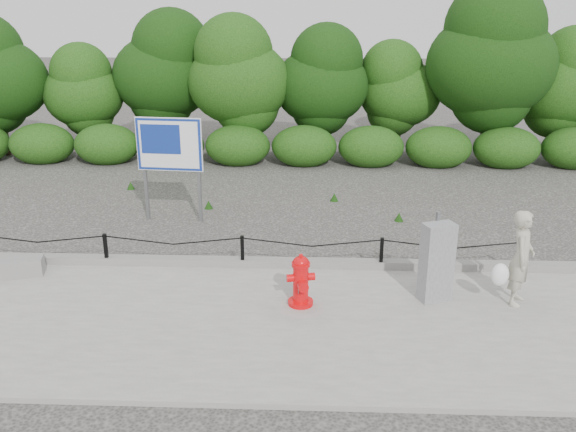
% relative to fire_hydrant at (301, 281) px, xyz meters
% --- Properties ---
extents(ground, '(90.00, 90.00, 0.00)m').
position_rel_fire_hydrant_xyz_m(ground, '(-1.08, 1.43, -0.49)').
color(ground, '#2D2B28').
rests_on(ground, ground).
extents(sidewalk, '(14.00, 4.00, 0.08)m').
position_rel_fire_hydrant_xyz_m(sidewalk, '(-1.08, -0.57, -0.45)').
color(sidewalk, gray).
rests_on(sidewalk, ground).
extents(curb, '(14.00, 0.22, 0.14)m').
position_rel_fire_hydrant_xyz_m(curb, '(-1.08, 1.48, -0.34)').
color(curb, slate).
rests_on(curb, sidewalk).
extents(chain_barrier, '(10.06, 0.06, 0.60)m').
position_rel_fire_hydrant_xyz_m(chain_barrier, '(-1.08, 1.43, -0.03)').
color(chain_barrier, black).
rests_on(chain_barrier, sidewalk).
extents(treeline, '(20.32, 3.87, 5.20)m').
position_rel_fire_hydrant_xyz_m(treeline, '(-0.34, 10.31, 2.10)').
color(treeline, black).
rests_on(treeline, ground).
extents(fire_hydrant, '(0.48, 0.50, 0.86)m').
position_rel_fire_hydrant_xyz_m(fire_hydrant, '(0.00, 0.00, 0.00)').
color(fire_hydrant, red).
rests_on(fire_hydrant, sidewalk).
extents(pedestrian, '(0.77, 0.66, 1.55)m').
position_rel_fire_hydrant_xyz_m(pedestrian, '(3.42, 0.20, 0.35)').
color(pedestrian, '#AEAA95').
rests_on(pedestrian, sidewalk).
extents(concrete_block, '(1.04, 0.56, 0.32)m').
position_rel_fire_hydrant_xyz_m(concrete_block, '(-5.06, 0.90, -0.25)').
color(concrete_block, gray).
rests_on(concrete_block, sidewalk).
extents(utility_cabinet, '(0.56, 0.45, 1.44)m').
position_rel_fire_hydrant_xyz_m(utility_cabinet, '(2.15, 0.27, 0.24)').
color(utility_cabinet, '#97989A').
rests_on(utility_cabinet, sidewalk).
extents(advertising_sign, '(1.45, 0.23, 2.32)m').
position_rel_fire_hydrant_xyz_m(advertising_sign, '(-2.93, 4.07, 1.15)').
color(advertising_sign, slate).
rests_on(advertising_sign, ground).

